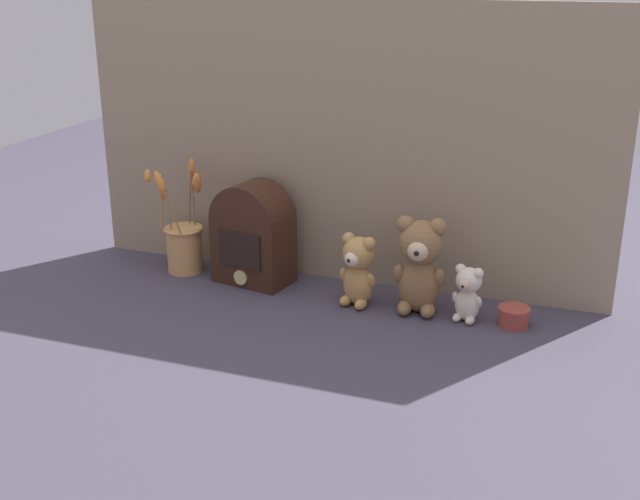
{
  "coord_description": "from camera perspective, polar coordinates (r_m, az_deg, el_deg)",
  "views": [
    {
      "loc": [
        0.66,
        -1.79,
        0.84
      ],
      "look_at": [
        0.0,
        0.02,
        0.13
      ],
      "focal_mm": 45.0,
      "sensor_mm": 36.0,
      "label": 1
    }
  ],
  "objects": [
    {
      "name": "ground_plane",
      "position": [
        2.08,
        -0.19,
        -3.57
      ],
      "size": [
        4.0,
        4.0,
        0.0
      ],
      "primitive_type": "plane",
      "color": "#3D3847"
    },
    {
      "name": "backdrop_wall",
      "position": [
        2.12,
        1.38,
        7.43
      ],
      "size": [
        1.44,
        0.02,
        0.74
      ],
      "color": "gray",
      "rests_on": "ground"
    },
    {
      "name": "teddy_bear_large",
      "position": [
        1.98,
        7.11,
        -0.94
      ],
      "size": [
        0.13,
        0.13,
        0.25
      ],
      "color": "olive",
      "rests_on": "ground"
    },
    {
      "name": "teddy_bear_medium",
      "position": [
        2.02,
        2.73,
        -1.34
      ],
      "size": [
        0.11,
        0.09,
        0.19
      ],
      "color": "tan",
      "rests_on": "ground"
    },
    {
      "name": "teddy_bear_small",
      "position": [
        1.97,
        10.46,
        -2.98
      ],
      "size": [
        0.08,
        0.07,
        0.14
      ],
      "color": "beige",
      "rests_on": "ground"
    },
    {
      "name": "flower_vase",
      "position": [
        2.27,
        -9.66,
        0.55
      ],
      "size": [
        0.15,
        0.15,
        0.32
      ],
      "color": "tan",
      "rests_on": "ground"
    },
    {
      "name": "vintage_radio",
      "position": [
        2.16,
        -4.79,
        1.14
      ],
      "size": [
        0.22,
        0.16,
        0.28
      ],
      "color": "#381E14",
      "rests_on": "ground"
    },
    {
      "name": "decorative_tin_tall",
      "position": [
        1.99,
        13.61,
        -4.62
      ],
      "size": [
        0.08,
        0.08,
        0.05
      ],
      "color": "#993D33",
      "rests_on": "ground"
    }
  ]
}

